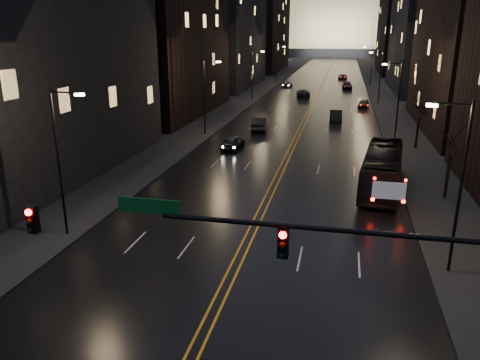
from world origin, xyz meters
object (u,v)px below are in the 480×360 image
Objects in this scene: receding_car_a at (336,116)px; traffic_signal at (360,265)px; bus at (382,169)px; oncoming_car_b at (260,124)px; oncoming_car_a at (233,142)px.

traffic_signal is at bearing -90.02° from receding_car_a.
bus reaches higher than oncoming_car_b.
traffic_signal reaches higher than oncoming_car_b.
traffic_signal is 52.91m from receding_car_a.
traffic_signal is 36.34m from oncoming_car_a.
oncoming_car_b is (-11.01, 44.55, -4.25)m from traffic_signal.
bus is 17.92m from oncoming_car_a.
oncoming_car_a is 21.39m from receding_car_a.
oncoming_car_a is at bearing 109.47° from traffic_signal.
receding_car_a is (10.38, 18.70, 0.04)m from oncoming_car_a.
traffic_signal is 46.09m from oncoming_car_b.
bus reaches higher than receding_car_a.
traffic_signal is 24.08m from bus.
oncoming_car_b is at bearing 103.88° from traffic_signal.
bus is 2.42× the size of receding_car_a.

